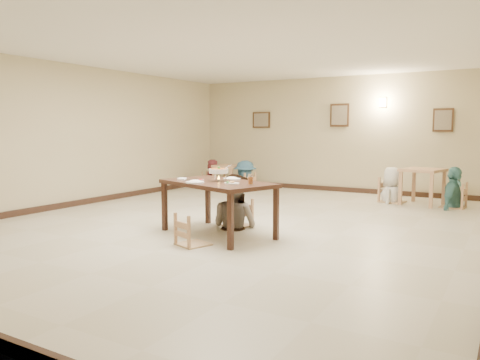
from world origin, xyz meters
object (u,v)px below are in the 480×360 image
Objects in this scene: bg_table_left at (228,170)px; bg_chair_rr at (454,184)px; bg_diner_b at (245,161)px; bg_diner_d at (455,167)px; bg_chair_rl at (393,179)px; bg_diner_a at (211,159)px; chair_near at (193,215)px; drink_glass at (250,180)px; bg_chair_ll at (211,173)px; curry_warmer at (219,171)px; chair_far at (237,201)px; bg_diner_c at (393,167)px; bg_table_right at (423,175)px; main_table at (218,187)px; bg_chair_lr at (245,173)px; main_diner at (235,174)px.

bg_chair_rr reaches higher than bg_table_left.
bg_diner_b is 5.10m from bg_diner_d.
bg_chair_rl is at bearing -0.87° from bg_table_left.
chair_near is at bearing 21.50° from bg_diner_a.
bg_table_left is (-2.85, 5.51, 0.11)m from chair_near.
bg_chair_rr is (2.22, 4.73, -0.41)m from drink_glass.
curry_warmer is at bearing -158.83° from bg_chair_ll.
chair_far is at bearing 151.23° from bg_diner_d.
bg_diner_c reaches higher than bg_chair_rl.
bg_diner_c is (3.83, -0.03, -0.02)m from bg_diner_b.
bg_table_right is (2.30, 3.98, 0.21)m from chair_far.
bg_chair_rl is 0.27m from bg_diner_c.
curry_warmer reaches higher than bg_chair_rl.
bg_chair_ll is 0.50× the size of bg_diner_d.
drink_glass is 5.99m from bg_table_left.
chair_far is 5.22m from bg_diner_a.
bg_table_right is 0.65m from bg_diner_c.
drink_glass is 5.65m from bg_diner_b.
bg_chair_rl is at bearing 79.18° from bg_diner_a.
bg_diner_c is at bearing 87.35° from chair_far.
drink_glass is at bearing 28.98° from bg_diner_a.
bg_diner_a is at bearing -177.95° from bg_table_left.
bg_table_right is at bearing -90.84° from bg_chair_rr.
bg_table_left is at bearing -102.03° from bg_chair_ll.
bg_chair_ll is at bearing 169.72° from bg_diner_a.
curry_warmer is 0.67m from drink_glass.
drink_glass is at bearing 8.65° from main_table.
chair_near is 5.66m from bg_chair_rl.
bg_chair_rl is (4.94, -0.05, 0.09)m from bg_chair_ll.
bg_chair_ll is at bearing 96.83° from bg_diner_d.
bg_chair_rr reaches higher than bg_chair_lr.
bg_chair_rl is (0.96, 4.83, -0.38)m from drink_glass.
bg_diner_c is (-1.26, 0.10, 0.30)m from bg_chair_rr.
chair_far is 0.88m from curry_warmer.
bg_diner_b reaches higher than chair_far.
bg_chair_rr reaches higher than chair_far.
bg_diner_b is (-2.18, 4.14, -0.09)m from main_diner.
bg_diner_c is at bearing -17.04° from bg_chair_rl.
bg_chair_ll is at bearing -177.95° from bg_table_left.
bg_table_right is 0.55× the size of bg_diner_d.
bg_chair_ll reaches higher than main_table.
bg_diner_c is (-0.63, 0.02, 0.14)m from bg_table_right.
chair_far is at bearing 95.47° from curry_warmer.
drink_glass is 0.09× the size of bg_diner_d.
bg_table_left is at bearing -75.19° from bg_chair_lr.
bg_chair_ll is 1.17m from bg_diner_b.
main_diner is at bearing 152.13° from bg_diner_d.
chair_near is 1.42m from main_diner.
bg_table_left is at bearing 138.60° from main_table.
bg_chair_rl is 3.84m from bg_diner_b.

